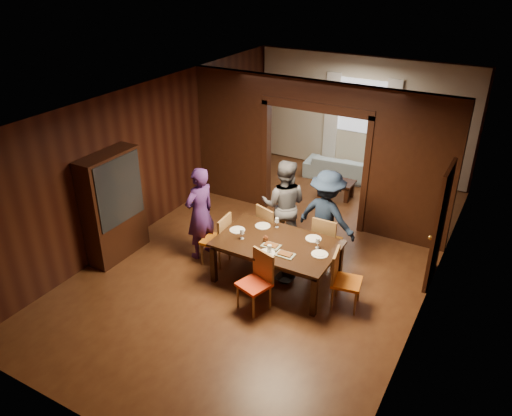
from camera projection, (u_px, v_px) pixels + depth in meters
The scene contains 32 objects.
floor at pixel (277, 252), 9.40m from camera, with size 9.00×9.00×0.00m, color #492514.
ceiling at pixel (281, 100), 8.07m from camera, with size 5.50×9.00×0.02m, color silver.
room_walls at pixel (321, 146), 10.17m from camera, with size 5.52×9.01×2.90m.
person_purple at pixel (200, 213), 8.92m from camera, with size 0.64×0.42×1.74m, color #432161.
person_grey at pixel (284, 205), 9.19m from camera, with size 0.86×0.67×1.76m, color #4E4E54.
person_navy at pixel (326, 216), 8.83m from camera, with size 1.12×0.64×1.73m, color #17233A.
sofa at pixel (345, 168), 12.30m from camera, with size 1.94×0.76×0.57m, color #9CBBCD.
serving_bowl at pixel (286, 241), 8.21m from camera, with size 0.33×0.33×0.08m, color black.
dining_table at pixel (277, 262), 8.42m from camera, with size 2.00×1.24×0.76m, color black.
coffee_table at pixel (336, 188), 11.43m from camera, with size 0.80×0.50×0.40m, color black.
chair_left at pixel (215, 239), 8.88m from camera, with size 0.44×0.44×0.97m, color #BF6111, non-canonical shape.
chair_right at pixel (347, 280), 7.76m from camera, with size 0.44×0.44×0.97m, color orange, non-canonical shape.
chair_far_l at pixel (273, 228), 9.22m from camera, with size 0.44×0.44×0.97m, color #C65912, non-canonical shape.
chair_far_r at pixel (327, 239), 8.86m from camera, with size 0.44×0.44×0.97m, color #BF6912, non-canonical shape.
chair_near at pixel (254, 283), 7.70m from camera, with size 0.44×0.44×0.97m, color red, non-canonical shape.
hutch at pixel (113, 206), 8.88m from camera, with size 0.40×1.20×2.00m, color black.
door_right at pixel (439, 226), 8.14m from camera, with size 0.06×0.90×2.10m, color black.
window_far at pixel (362, 106), 12.06m from camera, with size 1.20×0.03×1.30m, color silver.
curtain_left at pixel (331, 120), 12.57m from camera, with size 0.35×0.06×2.40m, color white.
curtain_right at pixel (390, 130), 11.91m from camera, with size 0.35×0.06×2.40m, color white.
plate_left at pixel (237, 230), 8.60m from camera, with size 0.27×0.27×0.01m, color silver.
plate_far_l at pixel (263, 226), 8.72m from camera, with size 0.27×0.27×0.01m, color silver.
plate_far_r at pixel (313, 239), 8.34m from camera, with size 0.27×0.27×0.01m, color silver.
plate_right at pixel (320, 254), 7.91m from camera, with size 0.27×0.27×0.01m, color white.
plate_near at pixel (267, 253), 7.94m from camera, with size 0.27×0.27×0.01m, color silver.
platter_a at pixel (271, 245), 8.13m from camera, with size 0.30×0.20×0.04m, color gray.
platter_b at pixel (285, 254), 7.89m from camera, with size 0.30×0.20×0.04m, color gray.
wineglass_left at pixel (242, 234), 8.31m from camera, with size 0.08×0.08×0.18m, color silver, non-canonical shape.
wineglass_far at pixel (277, 223), 8.66m from camera, with size 0.08×0.08×0.18m, color white, non-canonical shape.
wineglass_right at pixel (318, 243), 8.05m from camera, with size 0.08×0.08×0.18m, color silver, non-canonical shape.
tumbler at pixel (269, 249), 7.93m from camera, with size 0.07×0.07×0.14m, color white.
condiment_jar at pixel (266, 239), 8.24m from camera, with size 0.08×0.08×0.11m, color #502512, non-canonical shape.
Camera 1 is at (3.56, -7.15, 5.05)m, focal length 35.00 mm.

